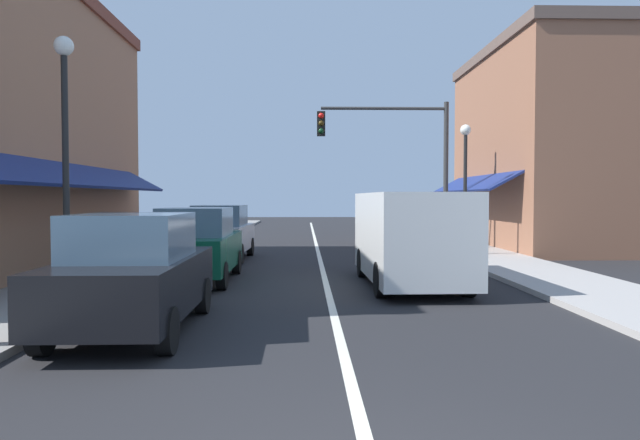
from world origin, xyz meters
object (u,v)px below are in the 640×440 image
Objects in this scene: parked_car_nearest_left at (134,273)px; parked_car_third_left at (221,233)px; van_in_lane at (409,236)px; traffic_signal_mast_arm at (401,149)px; street_lamp_right_mid at (465,167)px; street_lamp_left_near at (65,126)px; parked_car_second_left at (197,245)px.

parked_car_nearest_left is 10.30m from parked_car_third_left.
parked_car_nearest_left is at bearing -138.65° from van_in_lane.
traffic_signal_mast_arm reaches higher than street_lamp_right_mid.
parked_car_second_left is at bearing 58.37° from street_lamp_left_near.
parked_car_second_left and parked_car_third_left have the same top height.
parked_car_nearest_left is at bearing -50.48° from street_lamp_left_near.
street_lamp_left_near reaches higher than street_lamp_right_mid.
street_lamp_left_near is (-8.05, -10.83, -0.47)m from traffic_signal_mast_arm.
traffic_signal_mast_arm is at bearing 25.73° from parked_car_third_left.
street_lamp_left_near is at bearing -126.62° from traffic_signal_mast_arm.
traffic_signal_mast_arm is 1.26× the size of street_lamp_right_mid.
street_lamp_left_near is (-1.86, -3.02, 2.47)m from parked_car_second_left.
parked_car_second_left is 0.92× the size of street_lamp_right_mid.
street_lamp_left_near is at bearing -163.08° from van_in_lane.
parked_car_nearest_left is 1.00× the size of parked_car_second_left.
parked_car_third_left is 8.37m from street_lamp_right_mid.
street_lamp_left_near is (-6.84, -2.23, 2.20)m from van_in_lane.
parked_car_nearest_left is at bearing -126.43° from street_lamp_right_mid.
street_lamp_right_mid is at bearing 4.63° from parked_car_third_left.
parked_car_second_left is 10.38m from traffic_signal_mast_arm.
street_lamp_left_near is at bearing -100.58° from parked_car_third_left.
van_in_lane is (4.94, 4.52, 0.27)m from parked_car_nearest_left.
parked_car_nearest_left and parked_car_third_left have the same top height.
traffic_signal_mast_arm is at bearing 53.38° from street_lamp_left_near.
parked_car_third_left is at bearing -177.02° from street_lamp_right_mid.
street_lamp_left_near is (-1.73, -8.00, 2.47)m from parked_car_third_left.
traffic_signal_mast_arm is 13.50m from street_lamp_left_near.
street_lamp_right_mid is (7.95, 5.40, 2.15)m from parked_car_second_left.
street_lamp_right_mid is at bearing -53.71° from traffic_signal_mast_arm.
street_lamp_right_mid reaches higher than parked_car_second_left.
parked_car_nearest_left is 0.82× the size of street_lamp_left_near.
parked_car_second_left is (-0.03, 5.32, 0.00)m from parked_car_nearest_left.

